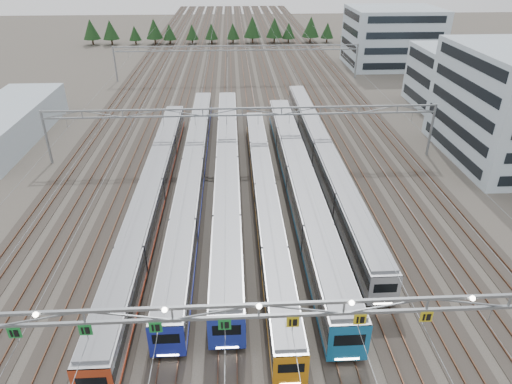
{
  "coord_description": "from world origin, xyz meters",
  "views": [
    {
      "loc": [
        -1.37,
        -22.27,
        28.26
      ],
      "look_at": [
        1.05,
        23.06,
        3.5
      ],
      "focal_mm": 32.0,
      "sensor_mm": 36.0,
      "label": 1
    }
  ],
  "objects_px": {
    "train_a": "(152,191)",
    "train_f": "(323,154)",
    "train_d": "(265,195)",
    "train_e": "(299,179)",
    "train_c": "(227,169)",
    "depot_bldg_mid": "(455,78)",
    "west_shed": "(6,124)",
    "depot_bldg_north": "(392,37)",
    "gantry_far": "(237,52)",
    "gantry_near": "(258,314)",
    "train_b": "(193,170)",
    "gantry_mid": "(242,118)"
  },
  "relations": [
    {
      "from": "gantry_mid",
      "to": "depot_bldg_mid",
      "type": "relative_size",
      "value": 3.52
    },
    {
      "from": "train_e",
      "to": "gantry_far",
      "type": "distance_m",
      "value": 57.29
    },
    {
      "from": "gantry_far",
      "to": "train_c",
      "type": "bearing_deg",
      "value": -92.44
    },
    {
      "from": "train_a",
      "to": "train_b",
      "type": "xyz_separation_m",
      "value": [
        4.5,
        5.81,
        -0.03
      ]
    },
    {
      "from": "train_b",
      "to": "train_c",
      "type": "bearing_deg",
      "value": -2.64
    },
    {
      "from": "train_d",
      "to": "west_shed",
      "type": "distance_m",
      "value": 47.23
    },
    {
      "from": "train_d",
      "to": "train_e",
      "type": "height_order",
      "value": "train_e"
    },
    {
      "from": "train_e",
      "to": "gantry_mid",
      "type": "bearing_deg",
      "value": 119.88
    },
    {
      "from": "train_d",
      "to": "train_f",
      "type": "xyz_separation_m",
      "value": [
        9.0,
        11.25,
        0.15
      ]
    },
    {
      "from": "train_f",
      "to": "gantry_far",
      "type": "height_order",
      "value": "gantry_far"
    },
    {
      "from": "depot_bldg_north",
      "to": "west_shed",
      "type": "xyz_separation_m",
      "value": [
        -78.06,
        -47.56,
        -4.54
      ]
    },
    {
      "from": "gantry_mid",
      "to": "depot_bldg_north",
      "type": "relative_size",
      "value": 2.56
    },
    {
      "from": "train_c",
      "to": "depot_bldg_mid",
      "type": "distance_m",
      "value": 53.27
    },
    {
      "from": "train_c",
      "to": "depot_bldg_mid",
      "type": "bearing_deg",
      "value": 34.88
    },
    {
      "from": "train_f",
      "to": "gantry_mid",
      "type": "height_order",
      "value": "gantry_mid"
    },
    {
      "from": "depot_bldg_north",
      "to": "gantry_near",
      "type": "bearing_deg",
      "value": -112.32
    },
    {
      "from": "train_b",
      "to": "train_c",
      "type": "height_order",
      "value": "train_c"
    },
    {
      "from": "gantry_far",
      "to": "depot_bldg_north",
      "type": "relative_size",
      "value": 2.56
    },
    {
      "from": "gantry_near",
      "to": "west_shed",
      "type": "relative_size",
      "value": 1.88
    },
    {
      "from": "train_d",
      "to": "train_f",
      "type": "bearing_deg",
      "value": 51.34
    },
    {
      "from": "depot_bldg_mid",
      "to": "train_c",
      "type": "bearing_deg",
      "value": -145.12
    },
    {
      "from": "train_d",
      "to": "gantry_mid",
      "type": "height_order",
      "value": "gantry_mid"
    },
    {
      "from": "gantry_mid",
      "to": "train_c",
      "type": "bearing_deg",
      "value": -105.88
    },
    {
      "from": "train_f",
      "to": "west_shed",
      "type": "height_order",
      "value": "west_shed"
    },
    {
      "from": "train_b",
      "to": "depot_bldg_north",
      "type": "bearing_deg",
      "value": 54.32
    },
    {
      "from": "train_a",
      "to": "depot_bldg_mid",
      "type": "xyz_separation_m",
      "value": [
        52.61,
        36.01,
        3.51
      ]
    },
    {
      "from": "train_b",
      "to": "train_a",
      "type": "bearing_deg",
      "value": -127.74
    },
    {
      "from": "train_f",
      "to": "train_e",
      "type": "bearing_deg",
      "value": -118.65
    },
    {
      "from": "train_e",
      "to": "depot_bldg_mid",
      "type": "relative_size",
      "value": 3.37
    },
    {
      "from": "train_a",
      "to": "train_f",
      "type": "height_order",
      "value": "train_a"
    },
    {
      "from": "train_c",
      "to": "train_a",
      "type": "bearing_deg",
      "value": -148.08
    },
    {
      "from": "train_f",
      "to": "depot_bldg_mid",
      "type": "xyz_separation_m",
      "value": [
        30.11,
        26.0,
        3.55
      ]
    },
    {
      "from": "train_b",
      "to": "depot_bldg_mid",
      "type": "distance_m",
      "value": 56.91
    },
    {
      "from": "train_d",
      "to": "gantry_near",
      "type": "distance_m",
      "value": 25.98
    },
    {
      "from": "train_a",
      "to": "gantry_mid",
      "type": "height_order",
      "value": "gantry_mid"
    },
    {
      "from": "train_f",
      "to": "depot_bldg_north",
      "type": "relative_size",
      "value": 2.67
    },
    {
      "from": "train_c",
      "to": "train_d",
      "type": "distance_m",
      "value": 8.2
    },
    {
      "from": "gantry_near",
      "to": "train_e",
      "type": "bearing_deg",
      "value": 76.53
    },
    {
      "from": "west_shed",
      "to": "train_c",
      "type": "bearing_deg",
      "value": -26.24
    },
    {
      "from": "gantry_mid",
      "to": "gantry_far",
      "type": "height_order",
      "value": "same"
    },
    {
      "from": "train_f",
      "to": "gantry_far",
      "type": "distance_m",
      "value": 49.99
    },
    {
      "from": "train_a",
      "to": "gantry_near",
      "type": "bearing_deg",
      "value": -67.16
    },
    {
      "from": "train_a",
      "to": "gantry_near",
      "type": "distance_m",
      "value": 29.29
    },
    {
      "from": "depot_bldg_north",
      "to": "gantry_far",
      "type": "bearing_deg",
      "value": -162.85
    },
    {
      "from": "train_b",
      "to": "train_e",
      "type": "xyz_separation_m",
      "value": [
        13.5,
        -4.05,
        0.25
      ]
    },
    {
      "from": "train_c",
      "to": "train_e",
      "type": "xyz_separation_m",
      "value": [
        9.0,
        -3.84,
        0.14
      ]
    },
    {
      "from": "gantry_near",
      "to": "depot_bldg_mid",
      "type": "relative_size",
      "value": 3.52
    },
    {
      "from": "gantry_mid",
      "to": "train_b",
      "type": "bearing_deg",
      "value": -131.23
    },
    {
      "from": "train_f",
      "to": "depot_bldg_mid",
      "type": "bearing_deg",
      "value": 40.81
    },
    {
      "from": "train_b",
      "to": "train_e",
      "type": "bearing_deg",
      "value": -16.69
    }
  ]
}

